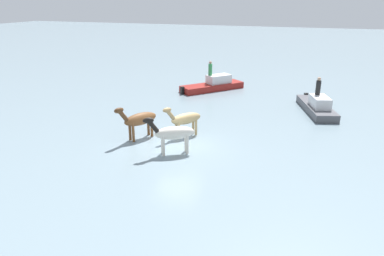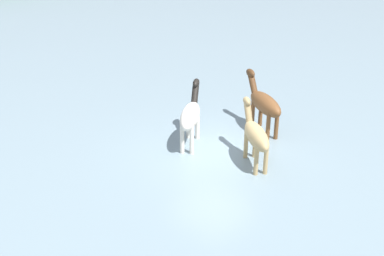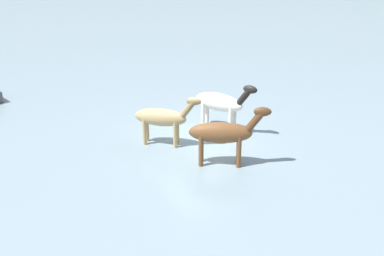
{
  "view_description": "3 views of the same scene",
  "coord_description": "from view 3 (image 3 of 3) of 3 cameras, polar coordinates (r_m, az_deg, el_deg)",
  "views": [
    {
      "loc": [
        -6.66,
        16.06,
        7.27
      ],
      "look_at": [
        -0.68,
        -0.57,
        0.91
      ],
      "focal_mm": 33.82,
      "sensor_mm": 36.0,
      "label": 1
    },
    {
      "loc": [
        -10.96,
        -8.8,
        7.27
      ],
      "look_at": [
        -0.65,
        0.41,
        0.9
      ],
      "focal_mm": 44.13,
      "sensor_mm": 36.0,
      "label": 2
    },
    {
      "loc": [
        14.21,
        -7.04,
        7.18
      ],
      "look_at": [
        0.87,
        -0.81,
        0.79
      ],
      "focal_mm": 44.33,
      "sensor_mm": 36.0,
      "label": 3
    }
  ],
  "objects": [
    {
      "name": "ground_plane",
      "position": [
        17.41,
        1.2,
        -0.92
      ],
      "size": [
        173.34,
        173.34,
        0.0
      ],
      "primitive_type": "plane",
      "color": "gray"
    },
    {
      "name": "horse_rear_stallion",
      "position": [
        17.55,
        3.5,
        3.05
      ],
      "size": [
        2.34,
        1.67,
        1.96
      ],
      "rotation": [
        0.0,
        0.0,
        0.56
      ],
      "color": "silver",
      "rests_on": "ground_plane"
    },
    {
      "name": "horse_lead",
      "position": [
        16.36,
        -3.53,
        1.25
      ],
      "size": [
        1.75,
        2.09,
        1.84
      ],
      "rotation": [
        0.0,
        0.0,
        0.91
      ],
      "color": "tan",
      "rests_on": "ground_plane"
    },
    {
      "name": "horse_gray_outer",
      "position": [
        14.95,
        3.79,
        -0.6
      ],
      "size": [
        1.6,
        2.44,
        2.0
      ],
      "rotation": [
        0.0,
        0.0,
        1.07
      ],
      "color": "brown",
      "rests_on": "ground_plane"
    }
  ]
}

